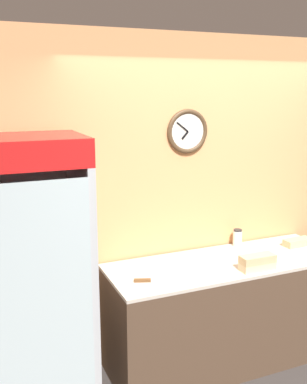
{
  "coord_description": "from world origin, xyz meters",
  "views": [
    {
      "loc": [
        -1.89,
        -2.03,
        2.26
      ],
      "look_at": [
        -0.62,
        0.97,
        1.51
      ],
      "focal_mm": 42.0,
      "sensor_mm": 36.0,
      "label": 1
    }
  ],
  "objects": [
    {
      "name": "wall_back",
      "position": [
        -0.0,
        1.3,
        1.35
      ],
      "size": [
        5.2,
        0.09,
        2.7
      ],
      "color": "tan",
      "rests_on": "ground_plane"
    },
    {
      "name": "sandwich_flat_left",
      "position": [
        0.79,
        0.97,
        0.92
      ],
      "size": [
        0.28,
        0.12,
        0.06
      ],
      "color": "tan",
      "rests_on": "prep_counter"
    },
    {
      "name": "sandwich_stack_bottom",
      "position": [
        0.12,
        0.65,
        0.92
      ],
      "size": [
        0.28,
        0.11,
        0.06
      ],
      "color": "beige",
      "rests_on": "prep_counter"
    },
    {
      "name": "sandwich_stack_middle",
      "position": [
        0.12,
        0.65,
        0.98
      ],
      "size": [
        0.28,
        0.11,
        0.06
      ],
      "color": "tan",
      "rests_on": "sandwich_stack_bottom"
    },
    {
      "name": "chefs_knife",
      "position": [
        -0.72,
        0.77,
        0.9
      ],
      "size": [
        0.34,
        0.15,
        0.02
      ],
      "color": "silver",
      "rests_on": "prep_counter"
    },
    {
      "name": "condiment_jar",
      "position": [
        0.28,
        1.18,
        0.96
      ],
      "size": [
        0.08,
        0.08,
        0.15
      ],
      "color": "silver",
      "rests_on": "prep_counter"
    },
    {
      "name": "prep_counter",
      "position": [
        0.0,
        0.9,
        0.44
      ],
      "size": [
        1.98,
        0.7,
        0.89
      ],
      "color": "#4C3828",
      "rests_on": "ground_plane"
    },
    {
      "name": "beverage_cooler",
      "position": [
        -1.53,
        0.94,
        1.08
      ],
      "size": [
        0.7,
        0.7,
        1.97
      ],
      "color": "#B2B7BC",
      "rests_on": "ground_plane"
    }
  ]
}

